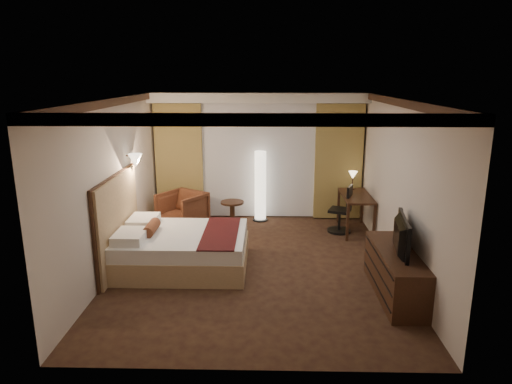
{
  "coord_description": "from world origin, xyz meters",
  "views": [
    {
      "loc": [
        0.18,
        -6.97,
        3.04
      ],
      "look_at": [
        0.0,
        0.4,
        1.15
      ],
      "focal_mm": 32.0,
      "sensor_mm": 36.0,
      "label": 1
    }
  ],
  "objects_px": {
    "desk": "(355,213)",
    "television": "(396,232)",
    "bed": "(183,250)",
    "floor_lamp": "(260,186)",
    "dresser": "(395,273)",
    "armchair": "(182,208)",
    "side_table": "(232,214)",
    "office_chair": "(340,209)"
  },
  "relations": [
    {
      "from": "office_chair",
      "to": "armchair",
      "type": "bearing_deg",
      "value": -161.29
    },
    {
      "from": "dresser",
      "to": "television",
      "type": "height_order",
      "value": "television"
    },
    {
      "from": "office_chair",
      "to": "dresser",
      "type": "relative_size",
      "value": 0.57
    },
    {
      "from": "desk",
      "to": "bed",
      "type": "bearing_deg",
      "value": -149.42
    },
    {
      "from": "office_chair",
      "to": "dresser",
      "type": "bearing_deg",
      "value": -60.33
    },
    {
      "from": "side_table",
      "to": "floor_lamp",
      "type": "height_order",
      "value": "floor_lamp"
    },
    {
      "from": "floor_lamp",
      "to": "desk",
      "type": "height_order",
      "value": "floor_lamp"
    },
    {
      "from": "desk",
      "to": "television",
      "type": "height_order",
      "value": "television"
    },
    {
      "from": "bed",
      "to": "side_table",
      "type": "xyz_separation_m",
      "value": [
        0.64,
        2.1,
        -0.03
      ]
    },
    {
      "from": "dresser",
      "to": "television",
      "type": "relative_size",
      "value": 1.74
    },
    {
      "from": "bed",
      "to": "side_table",
      "type": "distance_m",
      "value": 2.2
    },
    {
      "from": "bed",
      "to": "dresser",
      "type": "bearing_deg",
      "value": -15.83
    },
    {
      "from": "desk",
      "to": "dresser",
      "type": "height_order",
      "value": "desk"
    },
    {
      "from": "desk",
      "to": "side_table",
      "type": "bearing_deg",
      "value": 174.0
    },
    {
      "from": "side_table",
      "to": "armchair",
      "type": "bearing_deg",
      "value": -172.24
    },
    {
      "from": "bed",
      "to": "floor_lamp",
      "type": "bearing_deg",
      "value": 64.15
    },
    {
      "from": "bed",
      "to": "armchair",
      "type": "height_order",
      "value": "armchair"
    },
    {
      "from": "side_table",
      "to": "office_chair",
      "type": "bearing_deg",
      "value": -8.19
    },
    {
      "from": "side_table",
      "to": "television",
      "type": "distance_m",
      "value": 3.96
    },
    {
      "from": "side_table",
      "to": "bed",
      "type": "bearing_deg",
      "value": -106.94
    },
    {
      "from": "floor_lamp",
      "to": "dresser",
      "type": "relative_size",
      "value": 0.89
    },
    {
      "from": "armchair",
      "to": "side_table",
      "type": "xyz_separation_m",
      "value": [
        1.01,
        0.14,
        -0.15
      ]
    },
    {
      "from": "armchair",
      "to": "office_chair",
      "type": "xyz_separation_m",
      "value": [
        3.17,
        -0.17,
        0.07
      ]
    },
    {
      "from": "desk",
      "to": "office_chair",
      "type": "xyz_separation_m",
      "value": [
        -0.32,
        -0.05,
        0.11
      ]
    },
    {
      "from": "dresser",
      "to": "television",
      "type": "bearing_deg",
      "value": 180.0
    },
    {
      "from": "floor_lamp",
      "to": "television",
      "type": "xyz_separation_m",
      "value": [
        1.93,
        -3.4,
        0.18
      ]
    },
    {
      "from": "armchair",
      "to": "office_chair",
      "type": "height_order",
      "value": "office_chair"
    },
    {
      "from": "floor_lamp",
      "to": "desk",
      "type": "distance_m",
      "value": 2.05
    },
    {
      "from": "armchair",
      "to": "desk",
      "type": "xyz_separation_m",
      "value": [
        3.49,
        -0.12,
        -0.04
      ]
    },
    {
      "from": "armchair",
      "to": "television",
      "type": "xyz_separation_m",
      "value": [
        3.51,
        -2.86,
        0.53
      ]
    },
    {
      "from": "floor_lamp",
      "to": "dresser",
      "type": "distance_m",
      "value": 3.95
    },
    {
      "from": "television",
      "to": "side_table",
      "type": "bearing_deg",
      "value": 48.43
    },
    {
      "from": "armchair",
      "to": "office_chair",
      "type": "distance_m",
      "value": 3.17
    },
    {
      "from": "floor_lamp",
      "to": "dresser",
      "type": "xyz_separation_m",
      "value": [
        1.96,
        -3.4,
        -0.43
      ]
    },
    {
      "from": "office_chair",
      "to": "dresser",
      "type": "distance_m",
      "value": 2.72
    },
    {
      "from": "dresser",
      "to": "office_chair",
      "type": "bearing_deg",
      "value": 97.84
    },
    {
      "from": "bed",
      "to": "desk",
      "type": "relative_size",
      "value": 1.66
    },
    {
      "from": "side_table",
      "to": "floor_lamp",
      "type": "relative_size",
      "value": 0.35
    },
    {
      "from": "dresser",
      "to": "floor_lamp",
      "type": "bearing_deg",
      "value": 119.93
    },
    {
      "from": "floor_lamp",
      "to": "desk",
      "type": "bearing_deg",
      "value": -19.03
    },
    {
      "from": "bed",
      "to": "dresser",
      "type": "xyz_separation_m",
      "value": [
        3.17,
        -0.9,
        0.03
      ]
    },
    {
      "from": "armchair",
      "to": "floor_lamp",
      "type": "distance_m",
      "value": 1.71
    }
  ]
}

